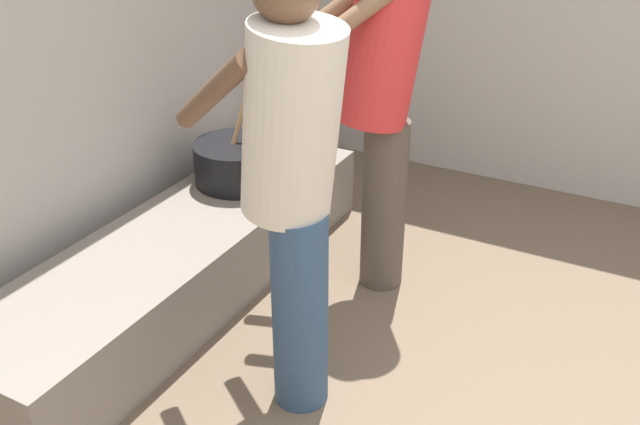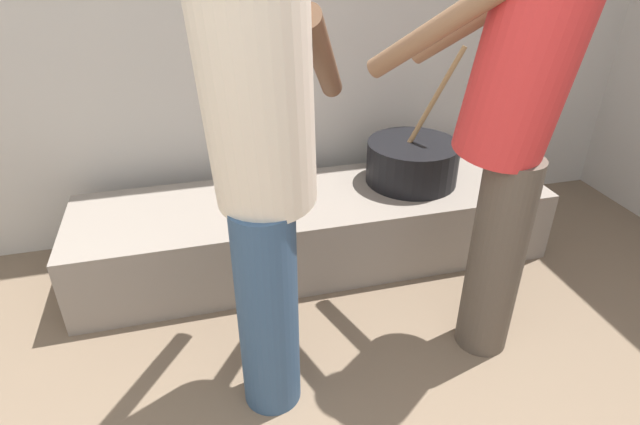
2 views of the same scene
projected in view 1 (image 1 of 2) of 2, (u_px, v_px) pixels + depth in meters
The scene contains 4 objects.
hearth_ledge at pixel (187, 259), 3.15m from camera, with size 2.25×0.60×0.35m, color slate.
cooking_pot_main at pixel (239, 162), 3.44m from camera, with size 0.45×0.45×0.66m.
cook_in_red_shirt at pixel (381, 86), 2.87m from camera, with size 0.65×0.75×1.67m.
cook_in_cream_shirt at pixel (292, 173), 2.22m from camera, with size 0.56×0.73×1.59m.
Camera 1 is at (-1.58, 0.20, 1.82)m, focal length 38.94 mm.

